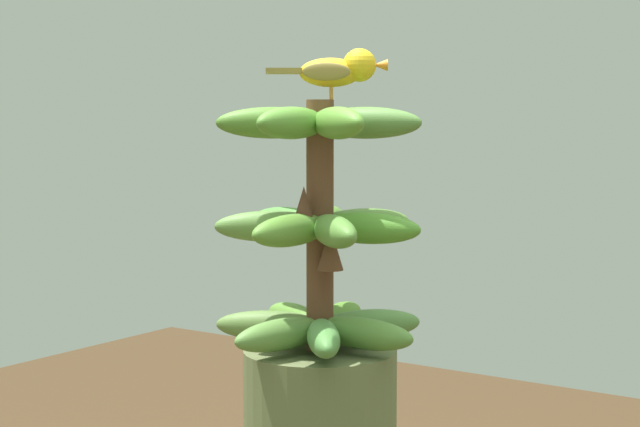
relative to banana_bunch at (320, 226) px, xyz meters
The scene contains 2 objects.
banana_bunch is the anchor object (origin of this frame).
perched_bird 0.22m from the banana_bunch, 71.79° to the left, with size 0.15×0.11×0.07m.
Camera 1 is at (0.83, -1.20, 1.42)m, focal length 58.99 mm.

